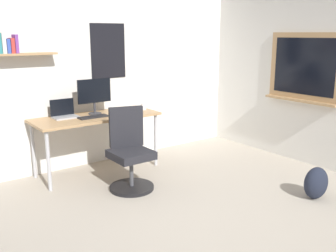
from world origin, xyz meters
TOP-DOWN VIEW (x-y plane):
  - ground_plane at (0.00, 0.00)m, footprint 5.20×5.20m
  - wall_back at (-0.01, 2.45)m, footprint 5.00×0.30m
  - desk at (-0.11, 2.05)m, footprint 1.62×0.64m
  - office_chair at (-0.05, 1.32)m, footprint 0.52×0.54m
  - laptop at (-0.47, 2.20)m, footprint 0.31×0.21m
  - monitor_primary at (-0.06, 2.15)m, footprint 0.46×0.17m
  - keyboard at (-0.19, 1.97)m, footprint 0.37×0.13m
  - computer_mouse at (0.09, 1.97)m, footprint 0.10×0.06m
  - coffee_mug at (0.61, 2.02)m, footprint 0.08×0.08m
  - backpack at (1.42, -0.19)m, footprint 0.32×0.22m

SIDE VIEW (x-z plane):
  - ground_plane at x=0.00m, z-range 0.00..0.00m
  - backpack at x=1.42m, z-range 0.00..0.36m
  - office_chair at x=-0.05m, z-range -0.07..0.88m
  - desk at x=-0.11m, z-range 0.31..1.06m
  - keyboard at x=-0.19m, z-range 0.75..0.77m
  - computer_mouse at x=0.09m, z-range 0.75..0.79m
  - coffee_mug at x=0.61m, z-range 0.75..0.84m
  - laptop at x=-0.47m, z-range 0.69..0.92m
  - monitor_primary at x=-0.06m, z-range 0.79..1.25m
  - wall_back at x=-0.01m, z-range 0.00..2.60m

